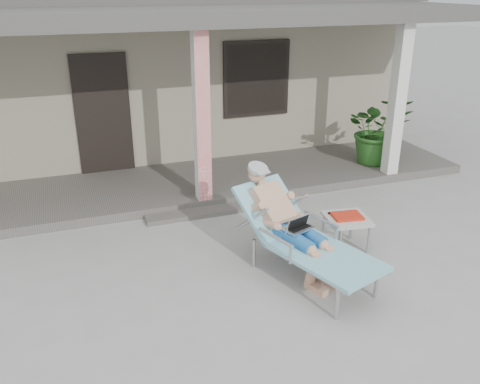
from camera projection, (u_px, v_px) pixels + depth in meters
name	position (u px, v px, depth m)	size (l,w,h in m)	color
ground	(251.00, 272.00, 6.36)	(60.00, 60.00, 0.00)	#9E9E99
house	(149.00, 64.00, 11.36)	(10.40, 5.40, 3.30)	gray
porch_deck	(191.00, 184.00, 8.94)	(10.00, 2.00, 0.15)	#605B56
porch_overhang	(185.00, 22.00, 7.85)	(10.00, 2.30, 2.85)	silver
porch_step	(209.00, 211.00, 7.95)	(2.00, 0.30, 0.07)	#605B56
lounger	(296.00, 212.00, 6.09)	(1.36, 2.11, 1.33)	#B7B7BC
side_table	(347.00, 220.00, 6.79)	(0.62, 0.62, 0.50)	#B7B6B1
potted_palm	(378.00, 130.00, 9.51)	(1.17, 1.01, 1.30)	#26591E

